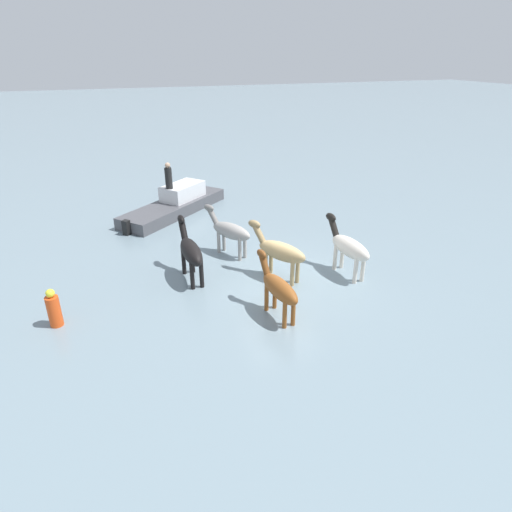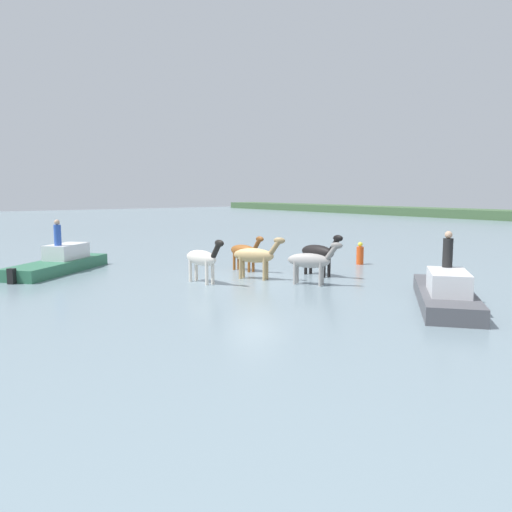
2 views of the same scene
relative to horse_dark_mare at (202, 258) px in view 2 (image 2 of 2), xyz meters
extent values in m
plane|color=gray|center=(0.51, 2.24, -1.02)|extent=(169.29, 169.29, 0.00)
ellipsoid|color=silver|center=(-0.09, -0.01, 0.01)|extent=(1.90, 0.75, 0.62)
cylinder|color=silver|center=(0.45, 0.20, -0.50)|extent=(0.14, 0.14, 1.02)
cylinder|color=silver|center=(0.48, -0.10, -0.50)|extent=(0.14, 0.14, 1.02)
cylinder|color=silver|center=(-0.65, 0.08, -0.50)|extent=(0.14, 0.14, 1.02)
cylinder|color=silver|center=(-0.62, -0.22, -0.50)|extent=(0.14, 0.14, 1.02)
cylinder|color=black|center=(0.89, 0.10, 0.41)|extent=(0.59, 0.28, 0.68)
ellipsoid|color=black|center=(1.09, 0.12, 0.69)|extent=(0.53, 0.27, 0.27)
ellipsoid|color=brown|center=(-1.66, 3.20, -0.08)|extent=(1.74, 0.72, 0.57)
cylinder|color=brown|center=(-1.18, 3.40, -0.55)|extent=(0.12, 0.12, 0.94)
cylinder|color=brown|center=(-1.14, 3.13, -0.55)|extent=(0.12, 0.12, 0.94)
cylinder|color=brown|center=(-2.19, 3.27, -0.55)|extent=(0.12, 0.12, 0.94)
cylinder|color=brown|center=(-2.15, 3.00, -0.55)|extent=(0.12, 0.12, 0.94)
cylinder|color=brown|center=(-0.77, 3.32, 0.29)|extent=(0.54, 0.26, 0.62)
ellipsoid|color=brown|center=(-0.60, 3.34, 0.55)|extent=(0.49, 0.26, 0.25)
ellipsoid|color=#9E9993|center=(2.81, 3.21, -0.05)|extent=(1.78, 1.32, 0.59)
cylinder|color=#9E9993|center=(3.19, 3.60, -0.53)|extent=(0.13, 0.13, 0.97)
cylinder|color=#9E9993|center=(3.34, 3.35, -0.53)|extent=(0.13, 0.13, 0.97)
cylinder|color=#9E9993|center=(2.28, 3.07, -0.53)|extent=(0.13, 0.13, 0.97)
cylinder|color=#9E9993|center=(2.43, 2.82, -0.53)|extent=(0.13, 0.13, 0.97)
cylinder|color=slate|center=(3.61, 3.68, 0.34)|extent=(0.57, 0.44, 0.65)
ellipsoid|color=slate|center=(3.78, 3.77, 0.60)|extent=(0.52, 0.42, 0.26)
ellipsoid|color=black|center=(1.39, 5.01, 0.03)|extent=(1.90, 0.61, 0.64)
cylinder|color=black|center=(1.95, 5.18, -0.49)|extent=(0.14, 0.14, 1.04)
cylinder|color=black|center=(1.96, 4.88, -0.49)|extent=(0.14, 0.14, 1.04)
cylinder|color=black|center=(0.82, 5.15, -0.49)|extent=(0.14, 0.14, 1.04)
cylinder|color=black|center=(0.83, 4.84, -0.49)|extent=(0.14, 0.14, 1.04)
cylinder|color=black|center=(2.39, 5.04, 0.44)|extent=(0.58, 0.24, 0.70)
ellipsoid|color=black|center=(2.59, 5.05, 0.73)|extent=(0.52, 0.23, 0.28)
ellipsoid|color=tan|center=(0.45, 2.23, -0.01)|extent=(1.85, 1.38, 0.61)
cylinder|color=tan|center=(0.85, 2.63, -0.51)|extent=(0.13, 0.13, 1.01)
cylinder|color=tan|center=(1.00, 2.38, -0.51)|extent=(0.13, 0.13, 1.01)
cylinder|color=tan|center=(-0.10, 2.08, -0.51)|extent=(0.13, 0.13, 1.01)
cylinder|color=tan|center=(0.05, 1.83, -0.51)|extent=(0.13, 0.13, 1.01)
cylinder|color=olive|center=(1.29, 2.71, 0.39)|extent=(0.59, 0.46, 0.67)
ellipsoid|color=olive|center=(1.45, 2.81, 0.67)|extent=(0.54, 0.43, 0.27)
cube|color=#4C4C51|center=(8.18, 4.35, -0.83)|extent=(5.03, 5.58, 0.68)
cube|color=silver|center=(8.63, 3.80, -0.14)|extent=(2.24, 2.37, 0.70)
cube|color=black|center=(6.24, 6.69, -0.75)|extent=(0.37, 0.36, 0.73)
cube|color=#2D6B4C|center=(-6.37, -3.92, -0.83)|extent=(5.13, 5.63, 0.68)
cube|color=silver|center=(-6.84, -3.37, -0.14)|extent=(2.28, 2.39, 0.70)
cube|color=black|center=(-4.38, -6.27, -0.75)|extent=(0.37, 0.36, 0.73)
cylinder|color=black|center=(8.12, 4.49, 0.69)|extent=(0.32, 0.32, 0.95)
sphere|color=tan|center=(8.12, 4.49, 1.28)|extent=(0.24, 0.24, 0.24)
cylinder|color=#2D51B2|center=(-6.37, -3.87, 0.69)|extent=(0.32, 0.32, 0.95)
sphere|color=tan|center=(-6.37, -3.87, 1.28)|extent=(0.24, 0.24, 0.24)
cylinder|color=#E54C19|center=(0.13, 9.16, -0.57)|extent=(0.36, 0.36, 0.90)
sphere|color=yellow|center=(0.13, 9.16, 0.00)|extent=(0.24, 0.24, 0.24)
camera|label=1|loc=(-11.32, 7.50, 5.93)|focal=30.58mm
camera|label=2|loc=(17.80, -10.47, 2.71)|focal=36.09mm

